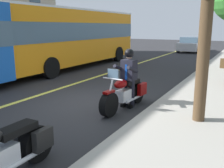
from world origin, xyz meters
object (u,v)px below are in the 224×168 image
bus_far (71,35)px  car_silver (191,44)px  motorcycle_main (125,93)px  motorcycle_parked (2,154)px  rider_main (129,73)px

bus_far → car_silver: 13.85m
motorcycle_main → bus_far: (-5.53, -6.15, 1.42)m
motorcycle_parked → bus_far: (-9.70, -6.06, 1.42)m
motorcycle_main → bus_far: 8.39m
motorcycle_parked → motorcycle_main: bearing=178.9°
motorcycle_parked → car_silver: 22.95m
motorcycle_main → motorcycle_parked: bearing=-1.1°
motorcycle_parked → car_silver: (-22.87, -1.94, 0.24)m
motorcycle_main → car_silver: 18.81m
motorcycle_parked → car_silver: bearing=-175.2°
rider_main → bus_far: size_ratio=0.16×
car_silver → rider_main: bearing=6.3°
motorcycle_parked → bus_far: bus_far is taller
motorcycle_parked → car_silver: car_silver is taller
motorcycle_parked → rider_main: bearing=178.7°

